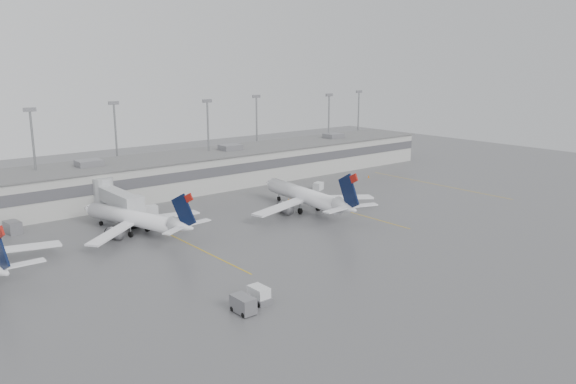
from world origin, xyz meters
TOP-DOWN VIEW (x-y plane):
  - ground at (0.00, 0.00)m, footprint 260.00×260.00m
  - terminal at (-0.01, 57.98)m, footprint 152.00×17.00m
  - light_masts at (0.00, 63.75)m, footprint 142.40×8.00m
  - jet_bridge_right at (-20.50, 45.72)m, footprint 4.00×17.20m
  - stand_markings at (-0.00, 24.00)m, footprint 105.25×40.00m
  - jet_mid_left at (-21.71, 32.25)m, footprint 23.49×26.76m
  - jet_mid_right at (11.14, 24.73)m, footprint 28.02×31.56m
  - baggage_tug at (-22.29, -4.20)m, footprint 2.12×3.23m
  - baggage_cart at (-25.49, -5.40)m, footprint 1.89×3.23m
  - gse_uld_b at (-14.34, 42.30)m, footprint 2.89×2.14m
  - gse_uld_c at (26.07, 37.97)m, footprint 2.94×2.48m
  - gse_loader at (-38.34, 46.41)m, footprint 2.59×3.69m
  - cone_b at (-17.63, 29.49)m, footprint 0.43×0.43m
  - cone_c at (13.30, 33.43)m, footprint 0.46×0.46m
  - cone_d at (45.74, 40.20)m, footprint 0.46×0.46m

SIDE VIEW (x-z plane):
  - ground at x=0.00m, z-range 0.00..0.00m
  - stand_markings at x=0.00m, z-range 0.00..0.01m
  - cone_b at x=-17.63m, z-range 0.00..0.68m
  - cone_d at x=45.74m, z-range 0.00..0.73m
  - cone_c at x=13.30m, z-range 0.00..0.73m
  - baggage_tug at x=-22.29m, z-range -0.23..1.83m
  - gse_uld_c at x=26.07m, z-range 0.00..1.77m
  - gse_uld_b at x=-14.34m, z-range 0.00..1.88m
  - gse_loader at x=-38.34m, z-range 0.00..2.15m
  - baggage_cart at x=-25.49m, z-range 0.04..2.11m
  - jet_mid_left at x=-21.71m, z-range -1.69..7.25m
  - jet_mid_right at x=11.14m, z-range -1.93..8.29m
  - jet_bridge_right at x=-20.50m, z-range 0.37..7.37m
  - terminal at x=-0.01m, z-range -0.55..8.90m
  - light_masts at x=0.00m, z-range 1.73..22.33m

